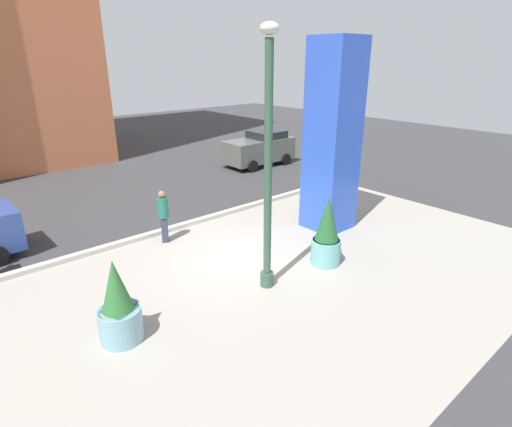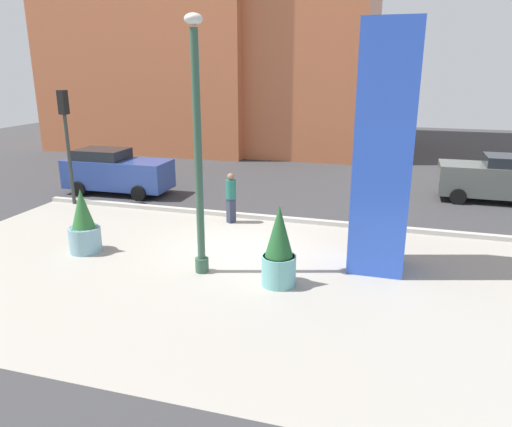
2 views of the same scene
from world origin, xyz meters
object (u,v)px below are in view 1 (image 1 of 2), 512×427
(potted_plant_mid_plaza, at_px, (118,308))
(car_curb_west, at_px, (260,148))
(art_pillar_blue, at_px, (332,138))
(potted_plant_near_left, at_px, (327,235))
(pedestrian_on_sidewalk, at_px, (163,214))
(lamp_post, at_px, (268,172))

(potted_plant_mid_plaza, xyz_separation_m, car_curb_west, (12.50, 9.69, 0.15))
(car_curb_west, bearing_deg, art_pillar_blue, -116.09)
(potted_plant_near_left, relative_size, potted_plant_mid_plaza, 1.09)
(pedestrian_on_sidewalk, bearing_deg, art_pillar_blue, -27.38)
(lamp_post, xyz_separation_m, car_curb_west, (8.59, 10.10, -2.22))
(potted_plant_near_left, xyz_separation_m, potted_plant_mid_plaza, (-6.08, 0.61, -0.14))
(car_curb_west, bearing_deg, lamp_post, -130.38)
(potted_plant_near_left, distance_m, car_curb_west, 12.14)
(potted_plant_mid_plaza, height_order, car_curb_west, potted_plant_mid_plaza)
(car_curb_west, height_order, pedestrian_on_sidewalk, car_curb_west)
(lamp_post, relative_size, art_pillar_blue, 1.01)
(potted_plant_near_left, distance_m, potted_plant_mid_plaza, 6.11)
(lamp_post, xyz_separation_m, pedestrian_on_sidewalk, (-0.67, 4.32, -2.17))
(potted_plant_near_left, height_order, car_curb_west, potted_plant_near_left)
(lamp_post, height_order, potted_plant_near_left, lamp_post)
(pedestrian_on_sidewalk, bearing_deg, lamp_post, -81.14)
(pedestrian_on_sidewalk, bearing_deg, potted_plant_near_left, -57.81)
(art_pillar_blue, bearing_deg, potted_plant_near_left, -140.92)
(lamp_post, bearing_deg, potted_plant_near_left, -5.23)
(potted_plant_mid_plaza, distance_m, pedestrian_on_sidewalk, 5.08)
(art_pillar_blue, distance_m, potted_plant_near_left, 3.72)
(lamp_post, relative_size, potted_plant_near_left, 3.10)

